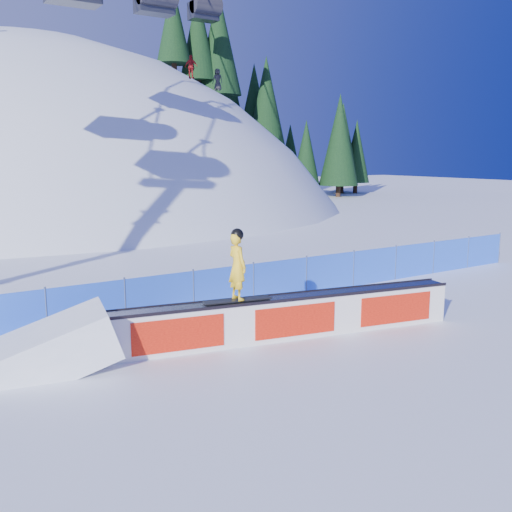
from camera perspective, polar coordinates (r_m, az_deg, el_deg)
ground at (r=14.52m, az=12.81°, el=-7.86°), size 160.00×160.00×0.00m
snow_hill at (r=57.15m, az=-20.48°, el=-13.62°), size 64.00×64.00×64.00m
treeline at (r=61.36m, az=4.18°, el=13.68°), size 26.87×12.52×20.00m
safety_fence at (r=17.68m, az=2.48°, el=-2.34°), size 22.05×0.05×1.30m
rail_box at (r=13.99m, az=3.49°, el=-6.07°), size 8.78×2.26×1.06m
snow_ramp at (r=12.92m, az=-19.66°, el=-10.50°), size 3.05×2.22×1.73m
snowboarder at (r=13.15m, az=-1.88°, el=-0.96°), size 1.65×0.59×1.70m
distant_skiers at (r=41.29m, az=-18.05°, el=18.68°), size 21.97×7.47×5.64m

